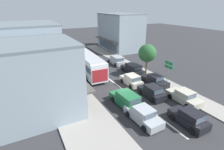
# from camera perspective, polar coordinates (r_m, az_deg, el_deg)

# --- Properties ---
(ground_plane) EXTENTS (140.00, 140.00, 0.00)m
(ground_plane) POSITION_cam_1_polar(r_m,az_deg,el_deg) (23.02, 4.36, -5.32)
(ground_plane) COLOR #2D2D30
(lane_centre_line) EXTENTS (0.20, 28.00, 0.01)m
(lane_centre_line) POSITION_cam_1_polar(r_m,az_deg,el_deg) (26.14, -0.30, -1.81)
(lane_centre_line) COLOR silver
(lane_centre_line) RESTS_ON ground
(sidewalk_left) EXTENTS (5.20, 44.00, 0.14)m
(sidewalk_left) POSITION_cam_1_polar(r_m,az_deg,el_deg) (25.80, -15.94, -2.87)
(sidewalk_left) COLOR gray
(sidewalk_left) RESTS_ON ground
(kerb_right) EXTENTS (2.80, 44.00, 0.12)m
(kerb_right) POSITION_cam_1_polar(r_m,az_deg,el_deg) (30.78, 8.22, 1.79)
(kerb_right) COLOR gray
(kerb_right) RESTS_ON ground
(shopfront_corner_near) EXTENTS (8.59, 7.05, 7.39)m
(shopfront_corner_near) POSITION_cam_1_polar(r_m,az_deg,el_deg) (18.54, -23.03, -1.46)
(shopfront_corner_near) COLOR #84939E
(shopfront_corner_near) RESTS_ON ground
(shopfront_mid_block) EXTENTS (8.33, 8.34, 8.41)m
(shopfront_mid_block) POSITION_cam_1_polar(r_m,az_deg,el_deg) (25.83, -25.13, 5.67)
(shopfront_mid_block) COLOR #84939E
(shopfront_mid_block) RESTS_ON ground
(shopfront_far_end) EXTENTS (7.36, 9.39, 7.20)m
(shopfront_far_end) POSITION_cam_1_polar(r_m,az_deg,el_deg) (34.97, -26.14, 8.24)
(shopfront_far_end) COLOR beige
(shopfront_far_end) RESTS_ON ground
(building_right_far) EXTENTS (8.24, 11.48, 8.70)m
(building_right_far) POSITION_cam_1_polar(r_m,az_deg,el_deg) (44.83, 2.67, 13.88)
(building_right_far) COLOR #84939E
(building_right_far) RESTS_ON ground
(city_bus) EXTENTS (3.07, 10.95, 3.23)m
(city_bus) POSITION_cam_1_polar(r_m,az_deg,el_deg) (28.52, -7.96, 4.05)
(city_bus) COLOR silver
(city_bus) RESTS_ON ground
(hatchback_behind_bus_near) EXTENTS (1.84, 3.71, 1.54)m
(hatchback_behind_bus_near) POSITION_cam_1_polar(r_m,az_deg,el_deg) (21.81, 12.87, -5.37)
(hatchback_behind_bus_near) COLOR black
(hatchback_behind_bus_near) RESTS_ON ground
(sedan_adjacent_lane_lead) EXTENTS (2.01, 4.26, 1.47)m
(sedan_adjacent_lane_lead) POSITION_cam_1_polar(r_m,az_deg,el_deg) (17.43, 10.12, -12.80)
(sedan_adjacent_lane_lead) COLOR #9EA3A8
(sedan_adjacent_lane_lead) RESTS_ON ground
(hatchback_behind_bus_mid) EXTENTS (1.84, 3.71, 1.54)m
(hatchback_behind_bus_mid) POSITION_cam_1_polar(r_m,az_deg,el_deg) (24.67, 6.35, -1.65)
(hatchback_behind_bus_mid) COLOR #B7B29E
(hatchback_behind_bus_mid) RESTS_ON ground
(wagon_queue_gap_filler) EXTENTS (2.07, 4.56, 1.58)m
(wagon_queue_gap_filler) POSITION_cam_1_polar(r_m,az_deg,el_deg) (19.60, 4.77, -8.00)
(wagon_queue_gap_filler) COLOR #1E6638
(wagon_queue_gap_filler) RESTS_ON ground
(hatchback_queue_far_back) EXTENTS (1.83, 3.71, 1.54)m
(hatchback_queue_far_back) POSITION_cam_1_polar(r_m,az_deg,el_deg) (18.20, 23.85, -12.72)
(hatchback_queue_far_back) COLOR black
(hatchback_queue_far_back) RESTS_ON ground
(parked_sedan_kerb_front) EXTENTS (1.95, 4.23, 1.47)m
(parked_sedan_kerb_front) POSITION_cam_1_polar(r_m,az_deg,el_deg) (21.90, 22.47, -6.60)
(parked_sedan_kerb_front) COLOR #B7B29E
(parked_sedan_kerb_front) RESTS_ON ground
(parked_sedan_kerb_second) EXTENTS (1.97, 4.24, 1.47)m
(parked_sedan_kerb_second) POSITION_cam_1_polar(r_m,az_deg,el_deg) (25.31, 13.79, -1.67)
(parked_sedan_kerb_second) COLOR black
(parked_sedan_kerb_second) RESTS_ON ground
(parked_wagon_kerb_third) EXTENTS (1.99, 4.52, 1.58)m
(parked_wagon_kerb_third) POSITION_cam_1_polar(r_m,az_deg,el_deg) (28.97, 6.71, 2.01)
(parked_wagon_kerb_third) COLOR black
(parked_wagon_kerb_third) RESTS_ON ground
(parked_wagon_kerb_rear) EXTENTS (2.04, 4.55, 1.58)m
(parked_wagon_kerb_rear) POSITION_cam_1_polar(r_m,az_deg,el_deg) (33.41, 1.45, 4.85)
(parked_wagon_kerb_rear) COLOR #9EA3A8
(parked_wagon_kerb_rear) RESTS_ON ground
(traffic_light_downstreet) EXTENTS (0.33, 0.24, 4.20)m
(traffic_light_downstreet) POSITION_cam_1_polar(r_m,az_deg,el_deg) (39.91, -17.74, 9.75)
(traffic_light_downstreet) COLOR gray
(traffic_light_downstreet) RESTS_ON ground
(directional_road_sign) EXTENTS (0.10, 1.40, 3.60)m
(directional_road_sign) POSITION_cam_1_polar(r_m,az_deg,el_deg) (24.82, 18.00, 2.46)
(directional_road_sign) COLOR gray
(directional_road_sign) RESTS_ON ground
(street_tree_right) EXTENTS (2.76, 2.76, 5.02)m
(street_tree_right) POSITION_cam_1_polar(r_m,az_deg,el_deg) (27.58, 11.45, 6.98)
(street_tree_right) COLOR brown
(street_tree_right) RESTS_ON ground
(pedestrian_with_handbag_near) EXTENTS (0.47, 0.62, 1.63)m
(pedestrian_with_handbag_near) POSITION_cam_1_polar(r_m,az_deg,el_deg) (27.74, -13.67, 1.33)
(pedestrian_with_handbag_near) COLOR #232838
(pedestrian_with_handbag_near) RESTS_ON sidewalk_left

